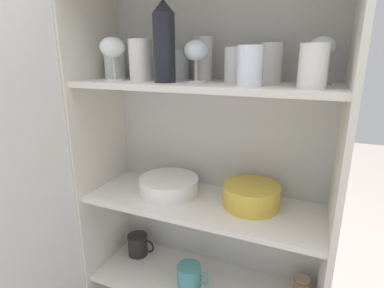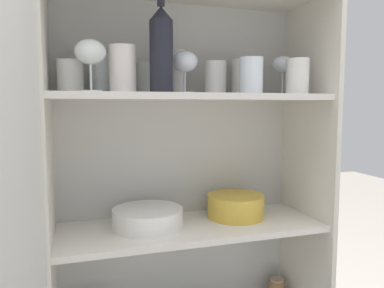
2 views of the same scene
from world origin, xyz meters
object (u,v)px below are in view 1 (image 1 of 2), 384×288
(wine_bottle, at_px, (164,41))
(coffee_mug_primary, at_px, (190,275))
(storage_jar, at_px, (301,287))
(plate_stack_white, at_px, (169,185))
(mixing_bowl_large, at_px, (251,195))

(wine_bottle, relative_size, coffee_mug_primary, 2.20)
(wine_bottle, height_order, storage_jar, wine_bottle)
(plate_stack_white, distance_m, storage_jar, 0.64)
(mixing_bowl_large, relative_size, storage_jar, 2.55)
(wine_bottle, height_order, coffee_mug_primary, wine_bottle)
(mixing_bowl_large, height_order, storage_jar, mixing_bowl_large)
(plate_stack_white, distance_m, coffee_mug_primary, 0.37)
(mixing_bowl_large, xyz_separation_m, coffee_mug_primary, (-0.21, -0.07, -0.36))
(storage_jar, bearing_deg, plate_stack_white, -173.08)
(plate_stack_white, bearing_deg, coffee_mug_primary, -24.82)
(storage_jar, bearing_deg, wine_bottle, -164.29)
(wine_bottle, xyz_separation_m, mixing_bowl_large, (0.29, 0.09, -0.52))
(plate_stack_white, height_order, mixing_bowl_large, mixing_bowl_large)
(mixing_bowl_large, xyz_separation_m, storage_jar, (0.20, 0.05, -0.37))
(wine_bottle, height_order, mixing_bowl_large, wine_bottle)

